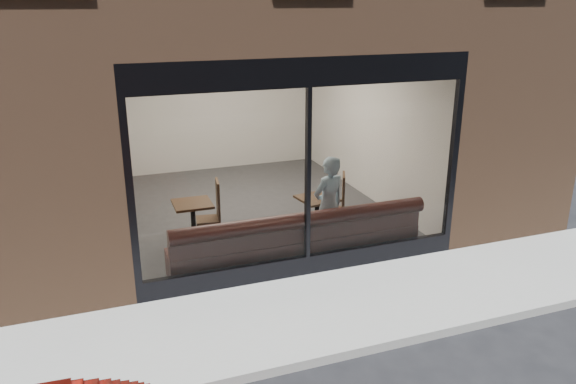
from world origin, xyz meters
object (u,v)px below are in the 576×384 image
object	(u,v)px
cafe_chair_right	(332,211)
banquette	(297,250)
cafe_table_left	(192,204)
cafe_chair_left	(208,220)
cafe_table_right	(317,198)
person	(329,206)

from	to	relation	value
cafe_chair_right	banquette	bearing A→B (deg)	72.20
cafe_table_left	cafe_chair_left	xyz separation A→B (m)	(0.34, 0.47, -0.50)
cafe_table_right	cafe_chair_left	xyz separation A→B (m)	(-1.69, 0.93, -0.50)
banquette	person	world-z (taller)	person
cafe_chair_left	cafe_table_left	bearing A→B (deg)	62.08
cafe_table_left	cafe_chair_right	size ratio (longest dim) A/B	1.34
cafe_table_right	cafe_chair_left	world-z (taller)	cafe_table_right
banquette	cafe_chair_left	distance (m)	1.98
banquette	cafe_chair_left	size ratio (longest dim) A/B	9.94
banquette	cafe_table_left	world-z (taller)	cafe_table_left
banquette	cafe_chair_left	bearing A→B (deg)	121.61
person	cafe_table_left	bearing A→B (deg)	-45.52
banquette	cafe_table_right	world-z (taller)	cafe_table_right
cafe_table_left	banquette	bearing A→B (deg)	-41.52
person	cafe_chair_right	world-z (taller)	person
cafe_table_left	cafe_table_right	size ratio (longest dim) A/B	1.03
person	cafe_table_left	xyz separation A→B (m)	(-1.98, 1.04, -0.07)
banquette	cafe_table_right	distance (m)	1.12
cafe_table_left	cafe_table_right	xyz separation A→B (m)	(2.03, -0.46, 0.00)
banquette	person	xyz separation A→B (m)	(0.60, 0.18, 0.59)
cafe_table_right	cafe_chair_right	world-z (taller)	cafe_table_right
person	cafe_table_left	size ratio (longest dim) A/B	2.63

